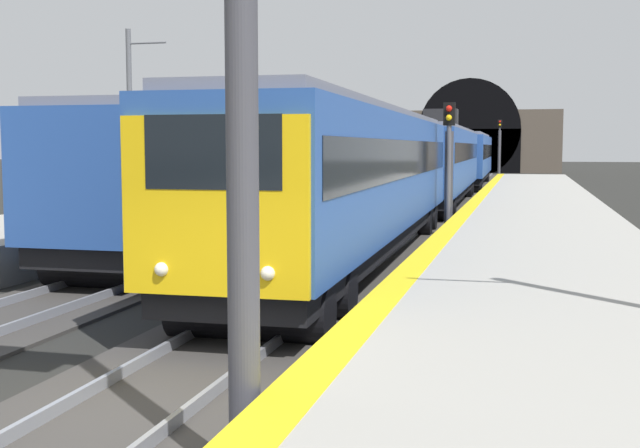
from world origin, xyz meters
name	(u,v)px	position (x,y,z in m)	size (l,w,h in m)	color
ground_plane	(117,425)	(0.00, 0.00, 0.00)	(320.00, 320.00, 0.00)	black
platform_right	(557,419)	(0.00, -4.58, 0.46)	(112.00, 4.96, 0.91)	#9E9B93
platform_right_edge_strip	(327,356)	(0.00, -2.36, 0.92)	(112.00, 0.50, 0.01)	yellow
track_main_line	(117,422)	(0.00, 0.00, 0.04)	(160.00, 3.20, 0.21)	#383533
train_main_approaching	(440,161)	(33.59, 0.00, 2.28)	(62.14, 3.12, 4.88)	#264C99
train_adjacent_platform	(326,163)	(27.20, 4.40, 2.29)	(42.00, 2.79, 4.90)	#264C99
railway_signal_mid	(449,158)	(19.28, -1.74, 2.64)	(0.39, 0.38, 4.45)	#4C4C54
railway_signal_far	(499,144)	(69.54, -1.74, 3.20)	(0.39, 0.38, 5.50)	#4C4C54
tunnel_portal	(470,141)	(87.51, 2.20, 3.62)	(2.29, 20.52, 11.49)	#51473D
catenary_mast_near	(131,122)	(23.30, 11.84, 4.02)	(0.22, 1.79, 7.85)	#595B60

